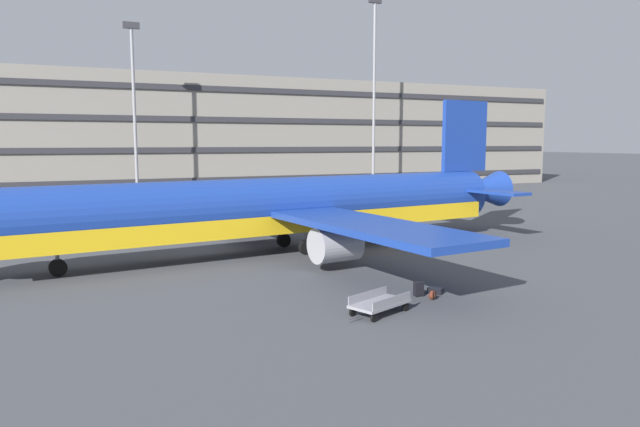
{
  "coord_description": "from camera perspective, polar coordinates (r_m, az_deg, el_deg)",
  "views": [
    {
      "loc": [
        -8.52,
        -34.98,
        6.98
      ],
      "look_at": [
        4.57,
        -5.56,
        3.0
      ],
      "focal_mm": 32.65,
      "sensor_mm": 36.0,
      "label": 1
    }
  ],
  "objects": [
    {
      "name": "ground_plane",
      "position": [
        36.67,
        -10.12,
        -4.04
      ],
      "size": [
        600.0,
        600.0,
        0.0
      ],
      "primitive_type": "plane",
      "color": "#424449"
    },
    {
      "name": "terminal_structure",
      "position": [
        84.1,
        -18.32,
        7.32
      ],
      "size": [
        134.38,
        15.7,
        15.8
      ],
      "color": "gray",
      "rests_on": "ground_plane"
    },
    {
      "name": "airliner",
      "position": [
        36.8,
        -3.8,
        0.51
      ],
      "size": [
        39.25,
        31.91,
        10.06
      ],
      "color": "navy",
      "rests_on": "ground_plane"
    },
    {
      "name": "light_mast_left",
      "position": [
        70.44,
        -17.77,
        10.64
      ],
      "size": [
        1.8,
        0.5,
        20.25
      ],
      "color": "gray",
      "rests_on": "ground_plane"
    },
    {
      "name": "light_mast_center_left",
      "position": [
        80.36,
        5.33,
        12.53
      ],
      "size": [
        1.8,
        0.5,
        25.89
      ],
      "color": "gray",
      "rests_on": "ground_plane"
    },
    {
      "name": "suitcase_scuffed",
      "position": [
        27.62,
        11.25,
        -7.43
      ],
      "size": [
        0.7,
        0.78,
        0.28
      ],
      "color": "black",
      "rests_on": "ground_plane"
    },
    {
      "name": "suitcase_silver",
      "position": [
        26.97,
        9.64,
        -7.27
      ],
      "size": [
        0.45,
        0.28,
        0.76
      ],
      "color": "black",
      "rests_on": "ground_plane"
    },
    {
      "name": "backpack_upright",
      "position": [
        26.56,
        10.93,
        -7.87
      ],
      "size": [
        0.43,
        0.39,
        0.47
      ],
      "color": "#592619",
      "rests_on": "ground_plane"
    },
    {
      "name": "baggage_cart",
      "position": [
        24.12,
        5.86,
        -8.76
      ],
      "size": [
        3.31,
        2.18,
        0.82
      ],
      "color": "gray",
      "rests_on": "ground_plane"
    }
  ]
}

